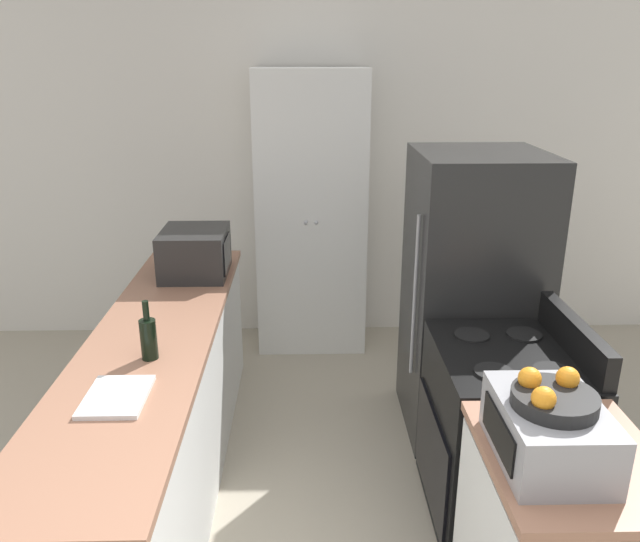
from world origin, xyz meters
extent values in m
cube|color=silver|center=(0.00, 3.50, 1.30)|extent=(7.00, 0.06, 2.60)
cube|color=silver|center=(-0.83, 1.47, 0.40)|extent=(0.58, 2.69, 0.81)
cube|color=#9E6B51|center=(-0.83, 1.47, 0.86)|extent=(0.60, 2.74, 0.04)
cube|color=#9E6B51|center=(0.83, 0.46, 0.86)|extent=(0.60, 0.72, 0.04)
cube|color=silver|center=(-0.04, 3.21, 1.04)|extent=(0.81, 0.47, 2.09)
sphere|color=#B2B2B7|center=(-0.08, 2.97, 1.04)|extent=(0.03, 0.03, 0.03)
sphere|color=#B2B2B7|center=(0.00, 2.97, 1.04)|extent=(0.03, 0.03, 0.03)
cube|color=black|center=(0.85, 1.23, 0.44)|extent=(0.64, 0.78, 0.88)
cube|color=black|center=(0.53, 1.23, 0.33)|extent=(0.02, 0.68, 0.48)
cube|color=black|center=(1.14, 1.23, 0.96)|extent=(0.06, 0.74, 0.16)
cylinder|color=black|center=(0.73, 1.04, 0.89)|extent=(0.17, 0.17, 0.01)
cylinder|color=black|center=(0.73, 1.41, 0.89)|extent=(0.17, 0.17, 0.01)
cylinder|color=black|center=(0.98, 1.04, 0.89)|extent=(0.17, 0.17, 0.01)
cylinder|color=black|center=(0.98, 1.41, 0.89)|extent=(0.17, 0.17, 0.01)
cube|color=black|center=(0.88, 2.04, 0.84)|extent=(0.70, 0.77, 1.68)
cylinder|color=gray|center=(0.52, 1.83, 0.92)|extent=(0.02, 0.02, 0.92)
cube|color=black|center=(-0.76, 2.35, 1.02)|extent=(0.39, 0.45, 0.28)
cube|color=black|center=(-0.56, 2.32, 1.02)|extent=(0.01, 0.28, 0.20)
cylinder|color=black|center=(-0.78, 1.22, 0.97)|extent=(0.07, 0.07, 0.19)
cylinder|color=black|center=(-0.78, 1.22, 1.11)|extent=(0.03, 0.03, 0.09)
cube|color=#939399|center=(0.73, 0.45, 0.99)|extent=(0.33, 0.46, 0.21)
cube|color=black|center=(0.56, 0.45, 0.99)|extent=(0.01, 0.32, 0.13)
cylinder|color=black|center=(0.72, 0.43, 1.12)|extent=(0.28, 0.28, 0.05)
sphere|color=orange|center=(0.79, 0.49, 1.16)|extent=(0.08, 0.08, 0.08)
sphere|color=orange|center=(0.66, 0.49, 1.16)|extent=(0.08, 0.08, 0.08)
sphere|color=orange|center=(0.66, 0.37, 1.16)|extent=(0.08, 0.08, 0.08)
cube|color=silver|center=(-0.83, 0.87, 0.89)|extent=(0.24, 0.31, 0.02)
camera|label=1|loc=(-0.08, -1.32, 2.18)|focal=35.00mm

